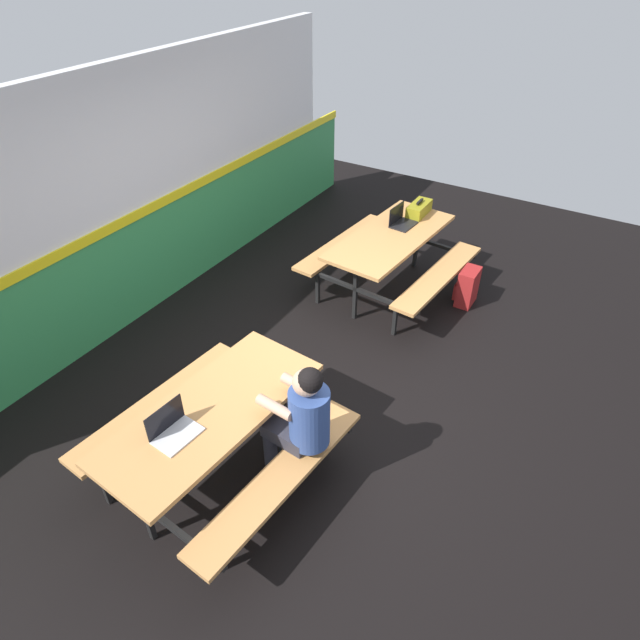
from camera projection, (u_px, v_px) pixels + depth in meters
The scene contains 9 objects.
ground_plane at pixel (342, 373), 5.45m from camera, with size 10.00×10.00×0.02m, color black.
accent_backdrop at pixel (138, 201), 5.72m from camera, with size 8.00×0.14×2.60m.
picnic_table_left at pixel (214, 425), 4.12m from camera, with size 1.82×1.69×0.74m.
picnic_table_right at pixel (390, 248), 6.28m from camera, with size 1.82×1.69×0.74m.
student_nearer at pixel (301, 417), 4.01m from camera, with size 0.38×0.53×1.21m.
laptop_silver at pixel (173, 429), 3.80m from camera, with size 0.34×0.25×0.22m.
laptop_dark at pixel (401, 221), 6.36m from camera, with size 0.34×0.25×0.22m.
toolbox_grey at pixel (419, 209), 6.56m from camera, with size 0.40×0.18×0.18m.
backpack_dark at pixel (467, 287), 6.28m from camera, with size 0.30×0.22×0.44m.
Camera 1 is at (-3.58, -1.91, 3.67)m, focal length 30.86 mm.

